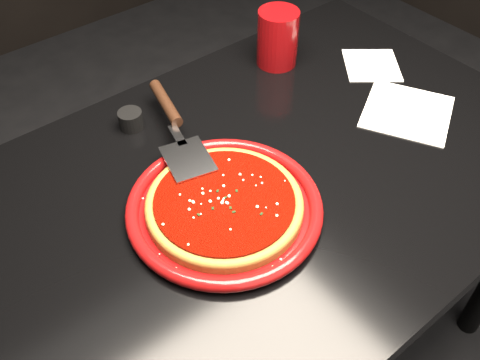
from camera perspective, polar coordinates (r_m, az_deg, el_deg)
name	(u,v)px	position (r m, az deg, el deg)	size (l,w,h in m)	color
floor	(261,348)	(1.67, 2.25, -17.50)	(4.00, 4.00, 0.01)	black
table	(265,276)	(1.34, 2.71, -10.22)	(1.20, 0.80, 0.75)	black
plate	(224,207)	(0.96, -1.67, -2.91)	(0.35, 0.35, 0.03)	maroon
pizza_crust	(224,206)	(0.95, -1.67, -2.75)	(0.28, 0.28, 0.01)	brown
pizza_crust_rim	(224,203)	(0.95, -1.68, -2.47)	(0.28, 0.28, 0.02)	brown
pizza_sauce	(224,201)	(0.95, -1.69, -2.27)	(0.25, 0.25, 0.01)	#750A02
parmesan_dusting	(224,198)	(0.94, -1.70, -1.98)	(0.24, 0.24, 0.01)	#F0E9BC
basil_flecks	(224,199)	(0.94, -1.70, -2.02)	(0.22, 0.22, 0.00)	black
pizza_server	(177,127)	(1.07, -6.76, 5.68)	(0.10, 0.35, 0.03)	silver
cup	(278,38)	(1.30, 4.03, 14.88)	(0.10, 0.10, 0.13)	maroon
napkin_a	(407,112)	(1.23, 17.40, 6.96)	(0.18, 0.18, 0.00)	white
napkin_b	(372,65)	(1.35, 13.86, 11.81)	(0.13, 0.13, 0.00)	white
ramekin	(131,120)	(1.15, -11.58, 6.33)	(0.05, 0.05, 0.04)	black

